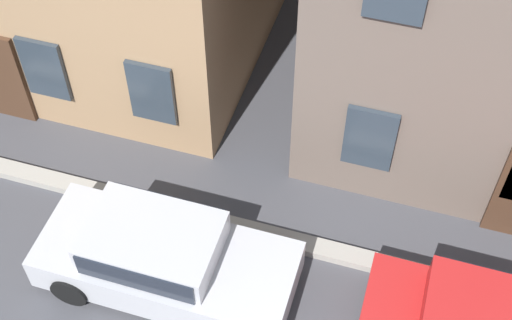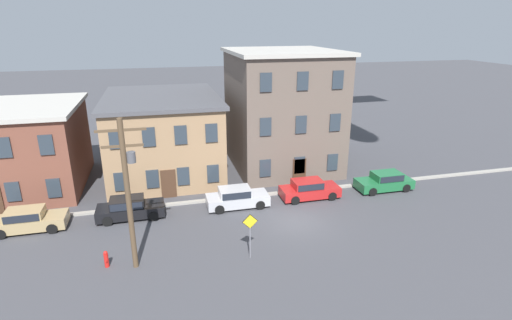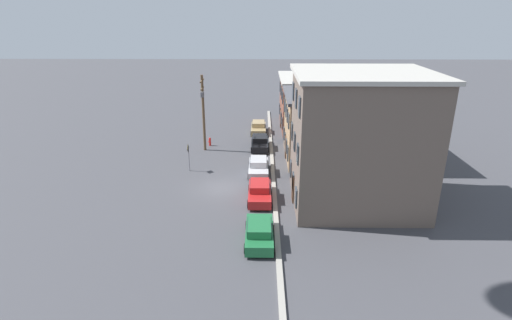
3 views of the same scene
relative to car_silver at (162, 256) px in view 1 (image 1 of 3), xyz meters
The scene contains 2 objects.
kerb_strip 3.65m from the car_silver, 22.19° to the left, with size 56.00×0.36×0.16m, color #9E998E.
car_silver is the anchor object (origin of this frame).
Camera 1 is at (0.08, -2.59, 11.03)m, focal length 50.00 mm.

